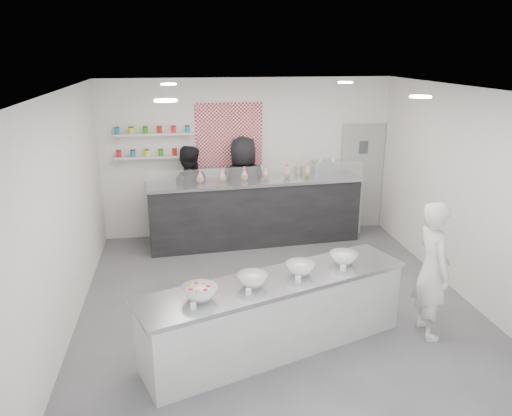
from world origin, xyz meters
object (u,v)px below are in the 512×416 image
Objects in this scene: back_bar at (255,212)px; staff_left at (189,195)px; espresso_ledge at (327,208)px; woman_prep at (432,270)px; staff_right at (244,189)px; prep_counter at (276,314)px; espresso_machine at (326,173)px.

staff_left is (-1.21, 0.25, 0.31)m from back_bar.
woman_prep is at bearing -87.13° from espresso_ledge.
back_bar is 2.23× the size of woman_prep.
staff_right is (-1.68, -0.15, 0.50)m from espresso_ledge.
back_bar is (0.28, 3.50, 0.15)m from prep_counter.
woman_prep is 0.89× the size of staff_right.
staff_right reaches higher than woman_prep.
espresso_ledge is at bearing 45.58° from prep_counter.
back_bar is at bearing -165.14° from espresso_ledge.
prep_counter is at bearing -114.06° from espresso_machine.
woman_prep is at bearing -18.71° from prep_counter.
prep_counter is 0.85× the size of back_bar.
prep_counter is at bearing -114.52° from espresso_ledge.
espresso_machine is at bearing 5.60° from woman_prep.
prep_counter is 1.69× the size of staff_right.
prep_counter is at bearing -98.84° from back_bar.
espresso_machine is at bearing -171.44° from staff_left.
prep_counter is 4.33m from espresso_machine.
espresso_machine is (-0.04, 0.00, 0.70)m from espresso_ledge.
espresso_ledge is 2.34× the size of espresso_machine.
staff_right is (-1.87, 3.71, 0.11)m from woman_prep.
staff_left is 0.93× the size of staff_right.
espresso_machine is 2.69m from staff_left.
staff_right is (1.03, 0.00, 0.07)m from staff_left.
espresso_ledge is 0.75× the size of woman_prep.
espresso_ledge is at bearing 179.91° from staff_right.
espresso_ledge is (1.50, 0.40, -0.12)m from back_bar.
staff_left is at bearing -176.84° from espresso_machine.
woman_prep is (1.69, -3.46, 0.27)m from back_bar.
back_bar is 1.99× the size of staff_right.
staff_right is at bearing -174.99° from espresso_ledge.
staff_left reaches higher than woman_prep.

